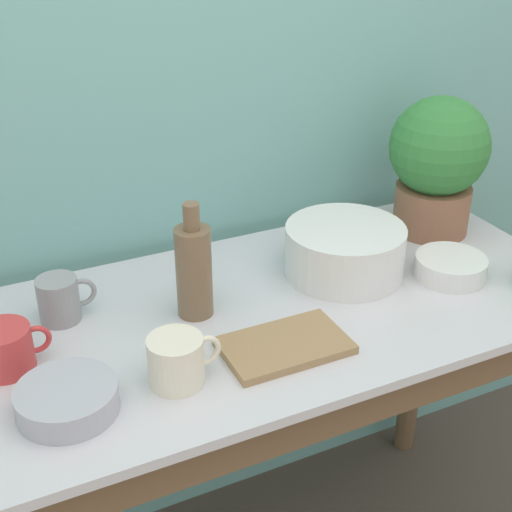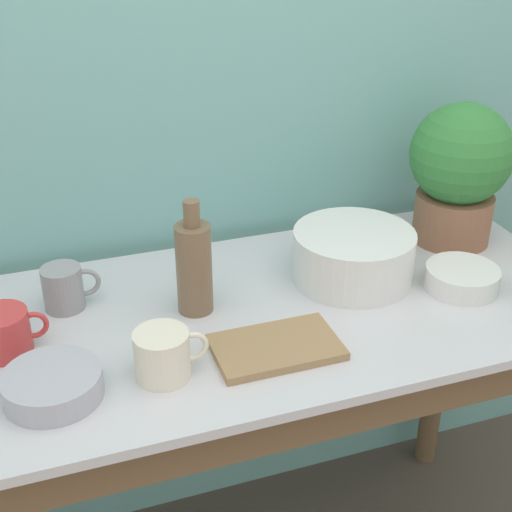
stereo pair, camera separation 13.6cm
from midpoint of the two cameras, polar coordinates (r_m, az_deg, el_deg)
wall_back at (r=1.59m, az=-1.90°, el=13.86°), size 6.00×0.05×2.40m
counter_table at (r=1.50m, az=2.96°, el=-10.26°), size 1.39×0.62×0.83m
potted_plant at (r=1.70m, az=18.20°, el=6.58°), size 0.23×0.23×0.33m
bowl_wash_large at (r=1.52m, az=10.32°, el=-0.02°), size 0.26×0.26×0.11m
bottle_tall at (r=1.37m, az=-2.17°, el=-0.88°), size 0.07×0.07×0.24m
mug_red at (r=1.33m, az=-16.86°, el=-5.96°), size 0.13×0.10×0.08m
mug_grey at (r=1.43m, az=-12.50°, el=-2.58°), size 0.11×0.08×0.09m
mug_cream at (r=1.22m, az=-4.26°, el=-7.98°), size 0.13×0.10×0.09m
bowl_small_enamel_white at (r=1.56m, az=18.58°, el=-1.76°), size 0.15×0.15×0.05m
bowl_small_steel at (r=1.21m, az=-12.89°, el=-10.14°), size 0.16×0.16×0.05m
tray_board at (r=1.30m, az=4.64°, el=-7.38°), size 0.23×0.14×0.02m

